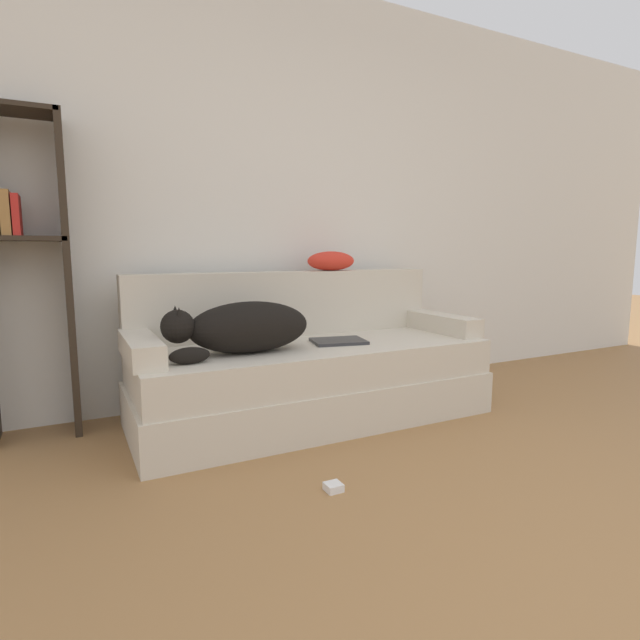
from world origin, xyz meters
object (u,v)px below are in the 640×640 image
object	(u,v)px
laptop	(339,341)
dog	(243,328)
bookshelf	(21,257)
throw_pillow	(331,261)
power_adapter	(333,487)
couch	(313,382)

from	to	relation	value
laptop	dog	bearing A→B (deg)	-164.68
bookshelf	throw_pillow	bearing A→B (deg)	-2.68
dog	bookshelf	xyz separation A→B (m)	(-1.00, 0.49, 0.37)
bookshelf	dog	bearing A→B (deg)	-26.32
laptop	power_adapter	world-z (taller)	laptop
laptop	bookshelf	xyz separation A→B (m)	(-1.59, 0.46, 0.50)
laptop	bookshelf	distance (m)	1.73
couch	dog	bearing A→B (deg)	-169.72
laptop	throw_pillow	world-z (taller)	throw_pillow
throw_pillow	power_adapter	size ratio (longest dim) A/B	4.90
bookshelf	power_adapter	size ratio (longest dim) A/B	24.85
throw_pillow	bookshelf	world-z (taller)	bookshelf
couch	throw_pillow	distance (m)	0.83
throw_pillow	power_adapter	bearing A→B (deg)	-117.90
throw_pillow	power_adapter	distance (m)	1.61
dog	power_adapter	size ratio (longest dim) A/B	11.54
dog	throw_pillow	world-z (taller)	throw_pillow
couch	dog	xyz separation A→B (m)	(-0.45, -0.08, 0.36)
dog	couch	bearing A→B (deg)	10.28
dog	throw_pillow	distance (m)	0.92
dog	laptop	size ratio (longest dim) A/B	2.28
couch	laptop	bearing A→B (deg)	-16.33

